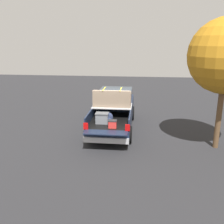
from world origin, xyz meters
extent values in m
plane|color=#262628|center=(0.00, 0.00, 0.00)|extent=(40.00, 40.00, 0.00)
cube|color=#162138|center=(0.00, 0.00, 0.61)|extent=(5.50, 1.92, 0.48)
cube|color=black|center=(-1.20, 0.00, 0.87)|extent=(2.80, 1.80, 0.04)
cube|color=#162138|center=(-1.20, 0.93, 1.10)|extent=(2.80, 0.06, 0.50)
cube|color=#162138|center=(-1.20, -0.93, 1.10)|extent=(2.80, 0.06, 0.50)
cube|color=#162138|center=(0.17, 0.00, 1.10)|extent=(0.06, 1.80, 0.50)
cube|color=#162138|center=(-2.88, 0.00, 0.87)|extent=(0.55, 1.80, 0.04)
cube|color=#B2B2B7|center=(-0.43, 0.00, 1.37)|extent=(1.25, 1.92, 0.04)
cube|color=#162138|center=(1.35, 0.00, 1.10)|extent=(2.30, 1.92, 0.50)
cube|color=#2D3842|center=(1.25, 0.00, 1.61)|extent=(1.94, 1.76, 0.53)
cube|color=#162138|center=(2.70, 0.00, 1.04)|extent=(0.40, 1.82, 0.38)
cube|color=#B2B2B7|center=(-2.72, 0.00, 0.49)|extent=(0.24, 1.92, 0.24)
cube|color=red|center=(-2.62, 0.88, 1.03)|extent=(0.06, 0.20, 0.28)
cube|color=red|center=(-2.62, -0.88, 1.03)|extent=(0.06, 0.20, 0.28)
cylinder|color=black|center=(1.75, 0.88, 0.39)|extent=(0.79, 0.30, 0.79)
cylinder|color=black|center=(1.75, -0.88, 0.39)|extent=(0.79, 0.30, 0.79)
cylinder|color=black|center=(-1.75, 0.88, 0.39)|extent=(0.79, 0.30, 0.79)
cylinder|color=black|center=(-1.75, -0.88, 0.39)|extent=(0.79, 0.30, 0.79)
cube|color=slate|center=(-1.74, 0.32, 1.11)|extent=(0.40, 0.55, 0.43)
cube|color=#505359|center=(-1.74, 0.32, 1.35)|extent=(0.44, 0.59, 0.05)
ellipsoid|color=#283351|center=(-1.68, -0.01, 1.13)|extent=(0.20, 0.33, 0.49)
ellipsoid|color=#283351|center=(-1.79, -0.01, 1.06)|extent=(0.09, 0.23, 0.21)
cube|color=red|center=(-2.30, -0.22, 1.04)|extent=(0.26, 0.34, 0.30)
cube|color=#262628|center=(-2.30, -0.22, 1.21)|extent=(0.28, 0.36, 0.04)
cube|color=#84705B|center=(-0.43, 0.00, 1.60)|extent=(0.88, 1.83, 0.42)
cube|color=#84705B|center=(-0.78, 0.00, 2.01)|extent=(0.16, 1.83, 0.40)
cube|color=#84705B|center=(-0.38, 0.81, 1.92)|extent=(0.64, 0.20, 0.22)
cube|color=#84705B|center=(-0.38, -0.81, 1.92)|extent=(0.64, 0.20, 0.22)
cube|color=yellow|center=(-0.43, 0.41, 2.22)|extent=(0.98, 0.03, 0.02)
cube|color=yellow|center=(-0.43, -0.41, 2.22)|extent=(0.98, 0.03, 0.02)
cylinder|color=brown|center=(-1.82, -4.69, 1.50)|extent=(0.23, 0.23, 3.00)
camera|label=1|loc=(-12.37, -1.35, 4.50)|focal=40.10mm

